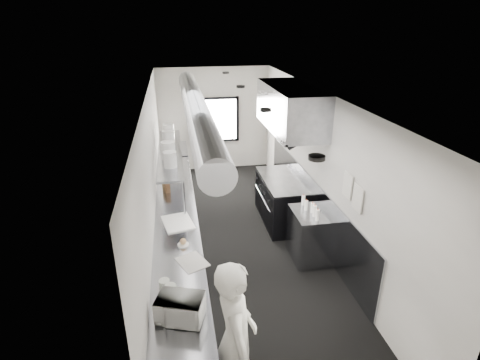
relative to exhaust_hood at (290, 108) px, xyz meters
name	(u,v)px	position (x,y,z in m)	size (l,w,h in m)	color
floor	(239,242)	(-1.10, -0.70, -2.39)	(3.00, 8.00, 0.01)	black
ceiling	(239,95)	(-1.10, -0.70, 0.41)	(3.00, 8.00, 0.01)	beige
wall_back	(214,120)	(-1.10, 3.30, -0.99)	(3.00, 0.02, 2.80)	#B3B0A9
wall_front	(324,358)	(-1.10, -4.70, -0.99)	(3.00, 0.02, 2.80)	#B3B0A9
wall_left	(153,180)	(-2.60, -0.70, -0.99)	(0.02, 8.00, 2.80)	#B3B0A9
wall_right	(320,169)	(0.40, -0.70, -0.99)	(0.02, 8.00, 2.80)	#B3B0A9
wall_cladding	(310,203)	(0.38, -0.40, -1.84)	(0.03, 5.50, 1.10)	gray
hvac_duct	(195,107)	(-1.80, -0.30, 0.16)	(0.40, 0.40, 6.40)	#93959B
service_window	(214,120)	(-1.10, 3.26, -0.99)	(1.36, 0.05, 1.25)	white
exhaust_hood	(290,108)	(0.00, 0.00, 0.00)	(0.81, 2.20, 0.88)	gray
prep_counter	(178,241)	(-2.25, -1.20, -1.94)	(0.70, 6.00, 0.90)	gray
pass_shelf	(170,153)	(-2.29, 0.30, -0.86)	(0.45, 3.00, 0.68)	gray
range	(283,200)	(-0.06, 0.00, -1.92)	(0.88, 1.60, 0.94)	black
bottle_station	(311,235)	(0.05, -1.40, -1.94)	(0.65, 0.80, 0.90)	gray
far_work_table	(174,165)	(-2.25, 2.50, -1.94)	(0.70, 1.20, 0.90)	gray
notice_sheet_a	(348,185)	(0.37, -1.90, -0.79)	(0.02, 0.28, 0.38)	silver
notice_sheet_b	(358,198)	(0.37, -2.25, -0.84)	(0.02, 0.28, 0.38)	silver
line_cook	(236,338)	(-1.70, -3.91, -1.47)	(0.67, 0.44, 1.84)	silver
microwave	(180,308)	(-2.24, -3.51, -1.35)	(0.47, 0.36, 0.28)	white
deli_tub_a	(170,289)	(-2.35, -3.06, -1.44)	(0.15, 0.15, 0.10)	#B2BAAB
deli_tub_b	(164,283)	(-2.42, -2.93, -1.44)	(0.13, 0.13, 0.10)	#B2BAAB
newspaper	(192,262)	(-2.06, -2.48, -1.49)	(0.34, 0.42, 0.01)	silver
small_plate	(183,245)	(-2.16, -2.03, -1.48)	(0.17, 0.17, 0.01)	silver
pastry	(183,241)	(-2.16, -2.03, -1.43)	(0.09, 0.09, 0.09)	tan
cutting_board	(178,222)	(-2.22, -1.36, -1.48)	(0.44, 0.59, 0.02)	white
knife_block	(166,186)	(-2.41, -0.08, -1.38)	(0.09, 0.20, 0.22)	brown
plate_stack_a	(170,159)	(-2.29, -0.55, -0.68)	(0.23, 0.23, 0.27)	silver
plate_stack_b	(168,150)	(-2.31, -0.13, -0.66)	(0.25, 0.25, 0.33)	silver
plate_stack_c	(169,139)	(-2.30, 0.53, -0.65)	(0.24, 0.24, 0.35)	silver
plate_stack_d	(169,132)	(-2.30, 1.08, -0.65)	(0.22, 0.22, 0.34)	silver
squeeze_bottle_a	(317,215)	(0.03, -1.67, -1.39)	(0.06, 0.06, 0.19)	white
squeeze_bottle_b	(315,211)	(0.03, -1.53, -1.39)	(0.07, 0.07, 0.20)	white
squeeze_bottle_c	(312,208)	(0.04, -1.39, -1.40)	(0.06, 0.06, 0.17)	white
squeeze_bottle_d	(306,205)	(-0.04, -1.29, -1.40)	(0.06, 0.06, 0.18)	white
squeeze_bottle_e	(303,200)	(-0.02, -1.09, -1.40)	(0.06, 0.06, 0.18)	white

